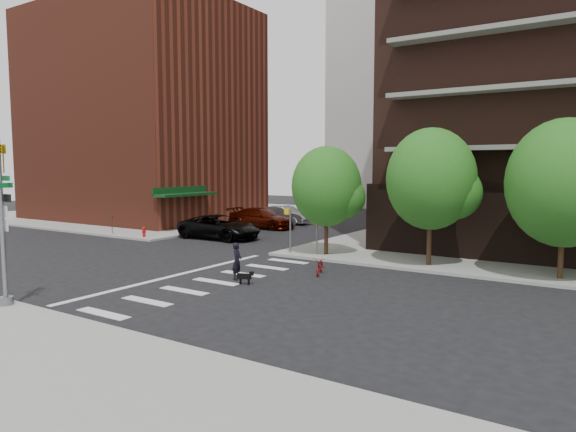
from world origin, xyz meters
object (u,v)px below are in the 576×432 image
(parked_car_silver, at_px, (285,215))
(dog_walker, at_px, (237,261))
(fire_hydrant, at_px, (144,231))
(parked_car_black, at_px, (220,227))
(parked_car_maroon, at_px, (261,218))
(traffic_signal, at_px, (3,235))
(scooter, at_px, (320,266))

(parked_car_silver, bearing_deg, dog_walker, -150.88)
(fire_hydrant, distance_m, dog_walker, 15.62)
(parked_car_black, xyz_separation_m, parked_car_silver, (-1.46, 10.84, -0.04))
(fire_hydrant, relative_size, parked_car_black, 0.12)
(parked_car_maroon, height_order, dog_walker, dog_walker)
(traffic_signal, distance_m, parked_car_black, 19.14)
(parked_car_silver, bearing_deg, parked_car_maroon, -175.46)
(parked_car_maroon, distance_m, dog_walker, 19.80)
(scooter, bearing_deg, parked_car_black, 130.04)
(parked_car_black, xyz_separation_m, dog_walker, (9.45, -9.85, -0.00))
(parked_car_maroon, height_order, parked_car_silver, parked_car_maroon)
(scooter, bearing_deg, parked_car_maroon, 113.75)
(traffic_signal, relative_size, parked_car_black, 0.97)
(parked_car_silver, bearing_deg, scooter, -141.15)
(parked_car_black, height_order, parked_car_maroon, parked_car_black)
(parked_car_black, bearing_deg, parked_car_silver, 6.83)
(fire_hydrant, xyz_separation_m, dog_walker, (14.02, -6.90, 0.30))
(parked_car_black, distance_m, parked_car_silver, 10.94)
(parked_car_maroon, xyz_separation_m, parked_car_silver, (-0.23, 4.02, -0.03))
(traffic_signal, relative_size, scooter, 3.73)
(traffic_signal, relative_size, fire_hydrant, 8.20)
(fire_hydrant, height_order, scooter, fire_hydrant)
(traffic_signal, xyz_separation_m, fire_hydrant, (-10.03, 15.29, -2.15))
(parked_car_maroon, relative_size, dog_walker, 3.43)
(dog_walker, bearing_deg, parked_car_maroon, 15.21)
(traffic_signal, bearing_deg, scooter, 59.98)
(parked_car_silver, bearing_deg, traffic_signal, -165.29)
(parked_car_black, relative_size, parked_car_silver, 1.24)
(scooter, bearing_deg, traffic_signal, -140.65)
(fire_hydrant, distance_m, parked_car_maroon, 10.34)
(fire_hydrant, bearing_deg, parked_car_black, 32.91)
(fire_hydrant, bearing_deg, scooter, -12.97)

